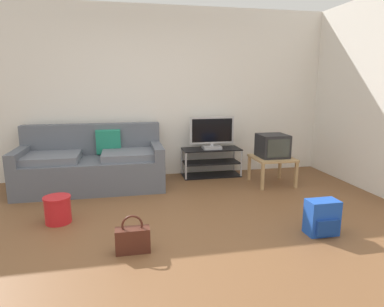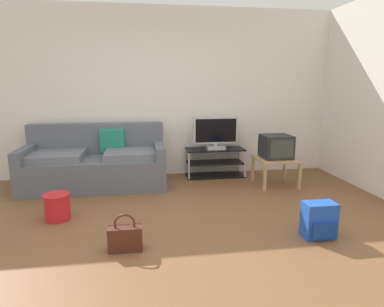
% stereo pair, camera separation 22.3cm
% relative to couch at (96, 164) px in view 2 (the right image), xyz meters
% --- Properties ---
extents(ground_plane, '(9.00, 9.80, 0.02)m').
position_rel_couch_xyz_m(ground_plane, '(0.84, -1.91, -0.35)').
color(ground_plane, brown).
extents(wall_back, '(9.00, 0.10, 2.70)m').
position_rel_couch_xyz_m(wall_back, '(0.84, 0.54, 1.01)').
color(wall_back, silver).
rests_on(wall_back, ground_plane).
extents(couch, '(2.03, 0.92, 0.91)m').
position_rel_couch_xyz_m(couch, '(0.00, 0.00, 0.00)').
color(couch, '#565B66').
rests_on(couch, ground_plane).
extents(tv_stand, '(0.95, 0.40, 0.46)m').
position_rel_couch_xyz_m(tv_stand, '(1.87, 0.25, -0.10)').
color(tv_stand, black).
rests_on(tv_stand, ground_plane).
extents(flat_tv, '(0.72, 0.22, 0.52)m').
position_rel_couch_xyz_m(flat_tv, '(1.87, 0.23, 0.38)').
color(flat_tv, '#B2B2B7').
rests_on(flat_tv, tv_stand).
extents(side_table, '(0.59, 0.59, 0.42)m').
position_rel_couch_xyz_m(side_table, '(2.66, -0.37, 0.03)').
color(side_table, tan).
rests_on(side_table, ground_plane).
extents(crt_tv, '(0.42, 0.41, 0.34)m').
position_rel_couch_xyz_m(crt_tv, '(2.66, -0.35, 0.25)').
color(crt_tv, '#232326').
rests_on(crt_tv, side_table).
extents(backpack, '(0.31, 0.26, 0.36)m').
position_rel_couch_xyz_m(backpack, '(2.41, -2.09, -0.16)').
color(backpack, blue).
rests_on(backpack, ground_plane).
extents(handbag, '(0.31, 0.13, 0.36)m').
position_rel_couch_xyz_m(handbag, '(0.52, -2.08, -0.21)').
color(handbag, '#4C2319').
rests_on(handbag, ground_plane).
extents(cleaning_bucket, '(0.29, 0.29, 0.30)m').
position_rel_couch_xyz_m(cleaning_bucket, '(-0.27, -1.25, -0.18)').
color(cleaning_bucket, red).
rests_on(cleaning_bucket, ground_plane).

